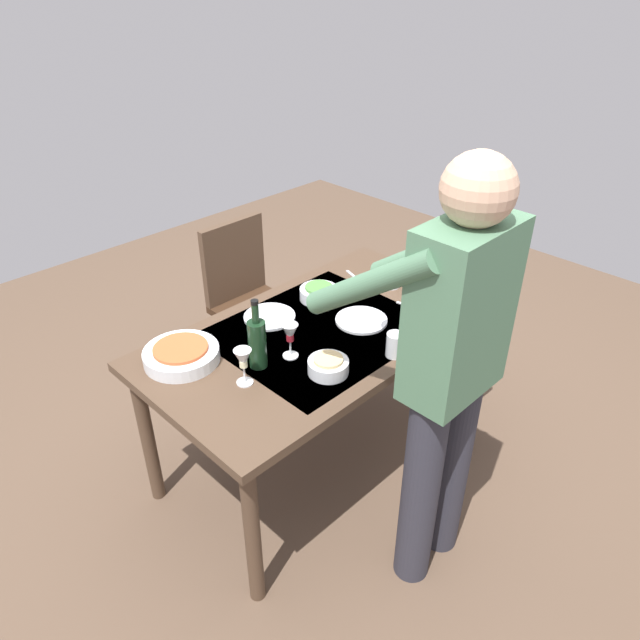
# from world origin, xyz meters

# --- Properties ---
(ground_plane) EXTENTS (6.00, 6.00, 0.00)m
(ground_plane) POSITION_xyz_m (0.00, 0.00, 0.00)
(ground_plane) COLOR brown
(dining_table) EXTENTS (1.54, 0.85, 0.75)m
(dining_table) POSITION_xyz_m (0.00, 0.00, 0.68)
(dining_table) COLOR #4C3828
(dining_table) RESTS_ON ground_plane
(chair_near) EXTENTS (0.40, 0.40, 0.91)m
(chair_near) POSITION_xyz_m (-0.23, -0.81, 0.53)
(chair_near) COLOR #352114
(chair_near) RESTS_ON ground_plane
(person_server) EXTENTS (0.42, 0.61, 1.69)m
(person_server) POSITION_xyz_m (0.08, 0.69, 0.96)
(person_server) COLOR #2D2D38
(person_server) RESTS_ON ground_plane
(wine_bottle) EXTENTS (0.07, 0.07, 0.30)m
(wine_bottle) POSITION_xyz_m (0.35, 0.01, 0.86)
(wine_bottle) COLOR black
(wine_bottle) RESTS_ON dining_table
(wine_glass_left) EXTENTS (0.07, 0.07, 0.15)m
(wine_glass_left) POSITION_xyz_m (0.22, 0.05, 0.86)
(wine_glass_left) COLOR white
(wine_glass_left) RESTS_ON dining_table
(wine_glass_right) EXTENTS (0.07, 0.07, 0.15)m
(wine_glass_right) POSITION_xyz_m (0.46, 0.06, 0.86)
(wine_glass_right) COLOR white
(wine_glass_right) RESTS_ON dining_table
(water_cup_near_left) EXTENTS (0.06, 0.06, 0.10)m
(water_cup_near_left) POSITION_xyz_m (-0.69, -0.02, 0.80)
(water_cup_near_left) COLOR silver
(water_cup_near_left) RESTS_ON dining_table
(water_cup_near_right) EXTENTS (0.07, 0.07, 0.10)m
(water_cup_near_right) POSITION_xyz_m (-0.55, 0.34, 0.80)
(water_cup_near_right) COLOR silver
(water_cup_near_right) RESTS_ON dining_table
(water_cup_far_left) EXTENTS (0.08, 0.08, 0.10)m
(water_cup_far_left) POSITION_xyz_m (-0.52, -0.03, 0.80)
(water_cup_far_left) COLOR silver
(water_cup_far_left) RESTS_ON dining_table
(water_cup_far_right) EXTENTS (0.07, 0.07, 0.10)m
(water_cup_far_right) POSITION_xyz_m (-0.08, 0.35, 0.80)
(water_cup_far_right) COLOR silver
(water_cup_far_right) RESTS_ON dining_table
(serving_bowl_pasta) EXTENTS (0.30, 0.30, 0.07)m
(serving_bowl_pasta) POSITION_xyz_m (0.55, -0.23, 0.79)
(serving_bowl_pasta) COLOR silver
(serving_bowl_pasta) RESTS_ON dining_table
(side_bowl_salad) EXTENTS (0.18, 0.18, 0.07)m
(side_bowl_salad) POSITION_xyz_m (-0.19, -0.19, 0.79)
(side_bowl_salad) COLOR silver
(side_bowl_salad) RESTS_ON dining_table
(side_bowl_bread) EXTENTS (0.16, 0.16, 0.07)m
(side_bowl_bread) POSITION_xyz_m (0.19, 0.24, 0.79)
(side_bowl_bread) COLOR silver
(side_bowl_bread) RESTS_ON dining_table
(dinner_plate_near) EXTENTS (0.23, 0.23, 0.01)m
(dinner_plate_near) POSITION_xyz_m (-0.18, 0.08, 0.76)
(dinner_plate_near) COLOR silver
(dinner_plate_near) RESTS_ON dining_table
(dinner_plate_far) EXTENTS (0.23, 0.23, 0.01)m
(dinner_plate_far) POSITION_xyz_m (0.09, -0.23, 0.76)
(dinner_plate_far) COLOR silver
(dinner_plate_far) RESTS_ON dining_table
(table_knife) EXTENTS (0.08, 0.19, 0.00)m
(table_knife) POSITION_xyz_m (-0.46, -0.20, 0.76)
(table_knife) COLOR silver
(table_knife) RESTS_ON dining_table
(table_fork) EXTENTS (0.06, 0.18, 0.00)m
(table_fork) POSITION_xyz_m (-0.44, 0.17, 0.76)
(table_fork) COLOR silver
(table_fork) RESTS_ON dining_table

